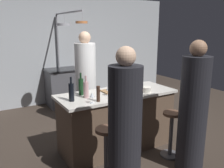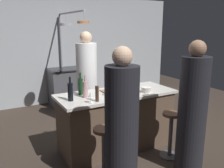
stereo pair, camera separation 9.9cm
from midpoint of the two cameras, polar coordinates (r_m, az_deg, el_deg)
ground_plane at (r=3.91m, az=1.86°, el=-14.88°), size 9.00×9.00×0.00m
back_wall at (r=6.08m, az=-12.06°, el=8.00°), size 6.40×0.16×2.60m
kitchen_island at (r=3.71m, az=1.91°, el=-8.72°), size 1.80×0.72×0.90m
stove_range at (r=5.85m, az=-10.49°, el=-0.64°), size 0.80×0.64×0.89m
chef at (r=4.41m, az=-5.39°, el=-0.03°), size 0.38×0.38×1.79m
bar_stool_left at (r=3.02m, az=-0.96°, el=-15.89°), size 0.28×0.28×0.68m
guest_left at (r=2.55m, az=3.44°, el=-11.53°), size 0.36×0.36×1.68m
bar_stool_right at (r=3.60m, az=14.71°, el=-11.28°), size 0.28×0.28×0.68m
guest_right at (r=3.22m, az=19.55°, el=-6.60°), size 0.36×0.36×1.71m
overhead_pot_rack at (r=5.19m, az=-9.97°, el=11.07°), size 0.59×1.55×2.17m
potted_plant at (r=5.36m, az=12.87°, el=-3.72°), size 0.36×0.36×0.52m
cutting_board at (r=3.63m, az=0.79°, el=-1.63°), size 0.32×0.22×0.02m
pepper_mill at (r=3.12m, az=-2.71°, el=-2.36°), size 0.05×0.05×0.21m
wine_bottle_red at (r=3.46m, az=-6.73°, el=-0.50°), size 0.07×0.07×0.32m
wine_bottle_dark at (r=3.18m, az=-9.09°, el=-1.77°), size 0.07×0.07×0.33m
wine_bottle_rose at (r=3.30m, az=-5.59°, el=-1.23°), size 0.07×0.07×0.31m
wine_bottle_amber at (r=3.88m, az=5.20°, el=0.94°), size 0.07×0.07×0.30m
wine_glass_near_right_guest at (r=3.06m, az=-4.20°, el=-2.69°), size 0.07×0.07×0.15m
wine_glass_near_left_guest at (r=3.38m, az=-0.15°, el=-1.09°), size 0.07×0.07×0.15m
mixing_bowl_ceramic at (r=3.61m, az=9.01°, el=-1.37°), size 0.15×0.15×0.08m
mixing_bowl_wooden at (r=3.45m, az=4.11°, el=-2.06°), size 0.21×0.21×0.07m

